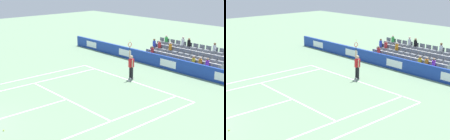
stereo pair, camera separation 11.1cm
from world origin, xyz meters
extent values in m
cube|color=white|center=(0.00, -11.89, 0.00)|extent=(10.97, 0.10, 0.01)
cube|color=white|center=(0.00, -6.40, 0.00)|extent=(8.23, 0.10, 0.01)
cube|color=white|center=(0.00, -3.20, 0.00)|extent=(0.10, 6.40, 0.01)
cube|color=white|center=(4.12, -5.95, 0.00)|extent=(0.10, 11.89, 0.01)
cube|color=white|center=(-4.12, -5.95, 0.00)|extent=(0.10, 11.89, 0.01)
cube|color=white|center=(5.49, -5.95, 0.00)|extent=(0.10, 11.89, 0.01)
cube|color=white|center=(-5.49, -5.95, 0.00)|extent=(0.10, 11.89, 0.01)
cube|color=white|center=(0.00, -11.79, 0.00)|extent=(0.10, 0.20, 0.01)
cube|color=#193899|center=(0.00, -16.22, 0.52)|extent=(24.96, 0.20, 1.04)
cube|color=white|center=(0.00, -16.11, 0.52)|extent=(1.60, 0.01, 0.58)
cube|color=white|center=(4.99, -16.11, 0.52)|extent=(1.60, 0.01, 0.58)
cube|color=white|center=(9.98, -16.11, 0.52)|extent=(1.60, 0.01, 0.58)
cylinder|color=black|center=(0.17, -12.21, 0.45)|extent=(0.16, 0.16, 0.90)
cylinder|color=black|center=(0.41, -12.26, 0.45)|extent=(0.16, 0.16, 0.90)
cube|color=white|center=(0.17, -12.21, 0.04)|extent=(0.17, 0.28, 0.08)
cube|color=white|center=(0.41, -12.26, 0.04)|extent=(0.17, 0.28, 0.08)
cube|color=red|center=(0.29, -12.24, 1.20)|extent=(0.29, 0.40, 0.60)
sphere|color=#D3A884|center=(0.29, -12.24, 1.66)|extent=(0.24, 0.24, 0.24)
cylinder|color=#D3A884|center=(0.50, -12.28, 1.81)|extent=(0.09, 0.09, 0.62)
cylinder|color=#D3A884|center=(0.08, -12.14, 1.22)|extent=(0.09, 0.09, 0.56)
cylinder|color=black|center=(0.50, -12.28, 2.26)|extent=(0.04, 0.04, 0.28)
torus|color=red|center=(0.50, -12.28, 2.54)|extent=(0.09, 0.31, 0.31)
sphere|color=#D1E533|center=(0.50, -12.28, 2.82)|extent=(0.07, 0.07, 0.07)
cube|color=gray|center=(0.00, -17.29, 0.21)|extent=(7.44, 0.95, 0.42)
cube|color=slate|center=(-3.41, -17.29, 0.52)|extent=(0.48, 0.44, 0.20)
cube|color=slate|center=(-3.41, -17.49, 0.77)|extent=(0.48, 0.04, 0.30)
cube|color=slate|center=(-2.79, -17.29, 0.52)|extent=(0.48, 0.44, 0.20)
cube|color=slate|center=(-2.79, -17.49, 0.77)|extent=(0.48, 0.04, 0.30)
cube|color=slate|center=(-2.17, -17.29, 0.52)|extent=(0.48, 0.44, 0.20)
cube|color=slate|center=(-2.17, -17.49, 0.77)|extent=(0.48, 0.04, 0.30)
cube|color=slate|center=(-1.55, -17.29, 0.52)|extent=(0.48, 0.44, 0.20)
cube|color=slate|center=(-1.55, -17.49, 0.77)|extent=(0.48, 0.04, 0.30)
cube|color=slate|center=(-0.93, -17.29, 0.52)|extent=(0.48, 0.44, 0.20)
cube|color=slate|center=(-0.93, -17.49, 0.77)|extent=(0.48, 0.04, 0.30)
cube|color=slate|center=(-0.31, -17.29, 0.52)|extent=(0.48, 0.44, 0.20)
cube|color=slate|center=(-0.31, -17.49, 0.77)|extent=(0.48, 0.04, 0.30)
cube|color=slate|center=(0.31, -17.29, 0.52)|extent=(0.48, 0.44, 0.20)
cube|color=slate|center=(0.31, -17.49, 0.77)|extent=(0.48, 0.04, 0.30)
cube|color=slate|center=(0.93, -17.29, 0.52)|extent=(0.48, 0.44, 0.20)
cube|color=slate|center=(0.93, -17.49, 0.77)|extent=(0.48, 0.04, 0.30)
cube|color=slate|center=(1.55, -17.29, 0.52)|extent=(0.48, 0.44, 0.20)
cube|color=slate|center=(1.55, -17.49, 0.77)|extent=(0.48, 0.04, 0.30)
cube|color=slate|center=(2.17, -17.29, 0.52)|extent=(0.48, 0.44, 0.20)
cube|color=slate|center=(2.17, -17.49, 0.77)|extent=(0.48, 0.04, 0.30)
cube|color=slate|center=(2.79, -17.29, 0.52)|extent=(0.48, 0.44, 0.20)
cube|color=slate|center=(2.79, -17.49, 0.77)|extent=(0.48, 0.04, 0.30)
cube|color=slate|center=(3.41, -17.29, 0.52)|extent=(0.48, 0.44, 0.20)
cube|color=slate|center=(3.41, -17.49, 0.77)|extent=(0.48, 0.04, 0.30)
cube|color=gray|center=(0.00, -18.24, 0.42)|extent=(7.44, 0.95, 0.84)
cube|color=slate|center=(-3.41, -18.24, 0.94)|extent=(0.48, 0.44, 0.20)
cube|color=slate|center=(-3.41, -18.44, 1.19)|extent=(0.48, 0.04, 0.30)
cube|color=slate|center=(-2.79, -18.24, 0.94)|extent=(0.48, 0.44, 0.20)
cube|color=slate|center=(-2.79, -18.44, 1.19)|extent=(0.48, 0.04, 0.30)
cube|color=slate|center=(-2.17, -18.24, 0.94)|extent=(0.48, 0.44, 0.20)
cube|color=slate|center=(-2.17, -18.44, 1.19)|extent=(0.48, 0.04, 0.30)
cube|color=slate|center=(-1.55, -18.24, 0.94)|extent=(0.48, 0.44, 0.20)
cube|color=slate|center=(-1.55, -18.44, 1.19)|extent=(0.48, 0.04, 0.30)
cube|color=slate|center=(-0.93, -18.24, 0.94)|extent=(0.48, 0.44, 0.20)
cube|color=slate|center=(-0.93, -18.44, 1.19)|extent=(0.48, 0.04, 0.30)
cube|color=slate|center=(-0.31, -18.24, 0.94)|extent=(0.48, 0.44, 0.20)
cube|color=slate|center=(-0.31, -18.44, 1.19)|extent=(0.48, 0.04, 0.30)
cube|color=slate|center=(0.31, -18.24, 0.94)|extent=(0.48, 0.44, 0.20)
cube|color=slate|center=(0.31, -18.44, 1.19)|extent=(0.48, 0.04, 0.30)
cube|color=slate|center=(0.93, -18.24, 0.94)|extent=(0.48, 0.44, 0.20)
cube|color=slate|center=(0.93, -18.44, 1.19)|extent=(0.48, 0.04, 0.30)
cube|color=slate|center=(1.55, -18.24, 0.94)|extent=(0.48, 0.44, 0.20)
cube|color=slate|center=(1.55, -18.44, 1.19)|extent=(0.48, 0.04, 0.30)
cube|color=slate|center=(2.17, -18.24, 0.94)|extent=(0.48, 0.44, 0.20)
cube|color=slate|center=(2.17, -18.44, 1.19)|extent=(0.48, 0.04, 0.30)
cube|color=slate|center=(2.79, -18.24, 0.94)|extent=(0.48, 0.44, 0.20)
cube|color=slate|center=(2.79, -18.44, 1.19)|extent=(0.48, 0.04, 0.30)
cube|color=slate|center=(3.41, -18.24, 0.94)|extent=(0.48, 0.44, 0.20)
cube|color=slate|center=(3.41, -18.44, 1.19)|extent=(0.48, 0.04, 0.30)
cube|color=gray|center=(0.00, -19.19, 0.63)|extent=(7.44, 0.95, 1.26)
cube|color=slate|center=(-2.79, -19.19, 1.36)|extent=(0.48, 0.44, 0.20)
cube|color=slate|center=(-2.79, -19.39, 1.61)|extent=(0.48, 0.04, 0.30)
cube|color=slate|center=(-2.17, -19.19, 1.36)|extent=(0.48, 0.44, 0.20)
cube|color=slate|center=(-2.17, -19.39, 1.61)|extent=(0.48, 0.04, 0.30)
cube|color=slate|center=(-1.55, -19.19, 1.36)|extent=(0.48, 0.44, 0.20)
cube|color=slate|center=(-1.55, -19.39, 1.61)|extent=(0.48, 0.04, 0.30)
cube|color=slate|center=(-0.93, -19.19, 1.36)|extent=(0.48, 0.44, 0.20)
cube|color=slate|center=(-0.93, -19.39, 1.61)|extent=(0.48, 0.04, 0.30)
cube|color=slate|center=(-0.31, -19.19, 1.36)|extent=(0.48, 0.44, 0.20)
cube|color=slate|center=(-0.31, -19.39, 1.61)|extent=(0.48, 0.04, 0.30)
cube|color=slate|center=(0.31, -19.19, 1.36)|extent=(0.48, 0.44, 0.20)
cube|color=slate|center=(0.31, -19.39, 1.61)|extent=(0.48, 0.04, 0.30)
cube|color=slate|center=(0.93, -19.19, 1.36)|extent=(0.48, 0.44, 0.20)
cube|color=slate|center=(0.93, -19.39, 1.61)|extent=(0.48, 0.04, 0.30)
cube|color=slate|center=(1.55, -19.19, 1.36)|extent=(0.48, 0.44, 0.20)
cube|color=slate|center=(1.55, -19.39, 1.61)|extent=(0.48, 0.04, 0.30)
cube|color=slate|center=(2.17, -19.19, 1.36)|extent=(0.48, 0.44, 0.20)
cube|color=slate|center=(2.17, -19.39, 1.61)|extent=(0.48, 0.04, 0.30)
cube|color=slate|center=(2.79, -19.19, 1.36)|extent=(0.48, 0.44, 0.20)
cube|color=slate|center=(2.79, -19.39, 1.61)|extent=(0.48, 0.04, 0.30)
cube|color=slate|center=(3.41, -19.19, 1.36)|extent=(0.48, 0.44, 0.20)
cube|color=slate|center=(3.41, -19.39, 1.61)|extent=(0.48, 0.04, 0.30)
cylinder|color=yellow|center=(-1.55, -17.34, 0.83)|extent=(0.28, 0.28, 0.42)
sphere|color=#9E7251|center=(-1.55, -17.34, 1.14)|extent=(0.20, 0.20, 0.20)
cylinder|color=white|center=(0.93, -19.24, 1.73)|extent=(0.28, 0.28, 0.55)
sphere|color=beige|center=(0.93, -19.24, 2.11)|extent=(0.20, 0.20, 0.20)
cylinder|color=red|center=(2.79, -17.34, 0.88)|extent=(0.28, 0.28, 0.52)
sphere|color=#9E7251|center=(2.79, -17.34, 1.24)|extent=(0.20, 0.20, 0.20)
cylinder|color=black|center=(0.31, -19.24, 1.71)|extent=(0.28, 0.28, 0.51)
sphere|color=#9E7251|center=(0.31, -19.24, 2.07)|extent=(0.20, 0.20, 0.20)
cylinder|color=orange|center=(1.55, -18.29, 1.30)|extent=(0.28, 0.28, 0.53)
sphere|color=beige|center=(1.55, -18.29, 1.67)|extent=(0.20, 0.20, 0.20)
cylinder|color=red|center=(2.79, -18.29, 1.27)|extent=(0.28, 0.28, 0.46)
sphere|color=#D3A884|center=(2.79, -18.29, 1.60)|extent=(0.20, 0.20, 0.20)
cylinder|color=orange|center=(-2.17, -17.34, 0.85)|extent=(0.28, 0.28, 0.46)
sphere|color=#D3A884|center=(-2.17, -17.34, 1.18)|extent=(0.20, 0.20, 0.20)
cylinder|color=blue|center=(3.41, -18.29, 1.31)|extent=(0.28, 0.28, 0.54)
sphere|color=brown|center=(3.41, -18.29, 1.68)|extent=(0.20, 0.20, 0.20)
cylinder|color=white|center=(-2.17, -19.24, 1.70)|extent=(0.28, 0.28, 0.48)
sphere|color=brown|center=(-2.17, -19.24, 2.04)|extent=(0.20, 0.20, 0.20)
cylinder|color=green|center=(2.79, -19.24, 1.68)|extent=(0.28, 0.28, 0.44)
sphere|color=beige|center=(2.79, -19.24, 2.00)|extent=(0.20, 0.20, 0.20)
cylinder|color=purple|center=(-2.79, -17.34, 0.87)|extent=(0.28, 0.28, 0.50)
sphere|color=#9E7251|center=(-2.79, -17.34, 1.22)|extent=(0.20, 0.20, 0.20)
sphere|color=#D1E533|center=(-1.44, -1.75, 0.03)|extent=(0.07, 0.07, 0.07)
camera|label=1|loc=(-15.51, 3.60, 7.28)|focal=51.11mm
camera|label=2|loc=(-15.58, 3.52, 7.28)|focal=51.11mm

